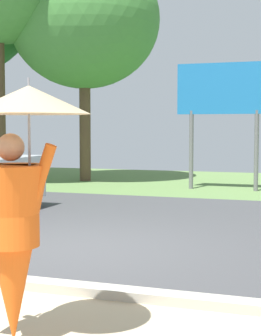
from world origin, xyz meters
name	(u,v)px	position (x,y,z in m)	size (l,w,h in m)	color
ground_plane	(138,219)	(0.00, 2.95, -0.05)	(40.00, 22.00, 0.20)	#424244
monk_pedestrian	(16,211)	(1.03, -3.40, 1.09)	(1.06, 0.97, 2.13)	#E55B19
roadside_billboard	(224,98)	(0.82, 7.99, 2.55)	(2.60, 0.12, 3.50)	slate
tree_right_mid	(84,20)	(-3.83, 9.15, 5.14)	(4.81, 4.81, 7.34)	brown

